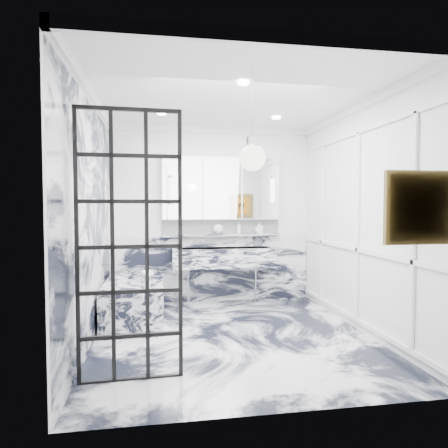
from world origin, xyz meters
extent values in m
plane|color=silver|center=(0.00, 0.00, 0.00)|extent=(3.60, 3.60, 0.00)
plane|color=white|center=(0.00, 0.00, 2.80)|extent=(3.60, 3.60, 0.00)
plane|color=white|center=(0.00, 1.80, 1.40)|extent=(3.60, 0.00, 3.60)
plane|color=white|center=(0.00, -1.80, 1.40)|extent=(3.60, 0.00, 3.60)
plane|color=white|center=(-1.60, 0.00, 1.40)|extent=(0.00, 3.60, 3.60)
plane|color=white|center=(1.60, 0.00, 1.40)|extent=(0.00, 3.60, 3.60)
cube|color=silver|center=(0.00, 1.78, 0.53)|extent=(3.18, 0.05, 1.05)
cube|color=silver|center=(-1.59, 0.00, 1.34)|extent=(0.02, 3.56, 2.68)
cube|color=white|center=(1.58, 0.00, 1.30)|extent=(0.03, 3.40, 2.30)
imported|color=#8C5919|center=(0.43, 1.71, 1.18)|extent=(0.08, 0.08, 0.18)
imported|color=#4C4C51|center=(0.77, 1.71, 1.18)|extent=(0.10, 0.10, 0.19)
imported|color=silver|center=(0.75, 1.71, 1.17)|extent=(0.14, 0.14, 0.15)
sphere|color=white|center=(0.09, 1.71, 1.17)|extent=(0.16, 0.16, 0.16)
cylinder|color=#8C5919|center=(0.45, 1.71, 1.14)|extent=(0.04, 0.04, 0.10)
cylinder|color=silver|center=(-0.99, 0.13, 0.61)|extent=(0.08, 0.08, 0.12)
cube|color=#C08213|center=(1.16, -1.76, 1.53)|extent=(0.48, 0.05, 0.48)
sphere|color=white|center=(-0.08, -1.36, 1.94)|extent=(0.22, 0.22, 0.22)
cube|color=silver|center=(0.15, 1.55, 0.73)|extent=(1.60, 0.45, 0.30)
cube|color=silver|center=(0.15, 1.72, 1.07)|extent=(1.90, 0.14, 0.04)
cube|color=white|center=(0.15, 1.78, 1.21)|extent=(1.90, 0.03, 0.23)
cube|color=white|center=(0.15, 1.73, 1.82)|extent=(1.90, 0.16, 1.00)
cylinder|color=white|center=(-0.67, 1.63, 1.78)|extent=(0.07, 0.07, 0.40)
cylinder|color=white|center=(0.97, 1.63, 1.78)|extent=(0.07, 0.07, 0.40)
cube|color=silver|center=(-1.18, 0.90, 0.28)|extent=(0.75, 1.65, 0.55)
camera|label=1|loc=(-0.85, -4.59, 1.55)|focal=32.00mm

